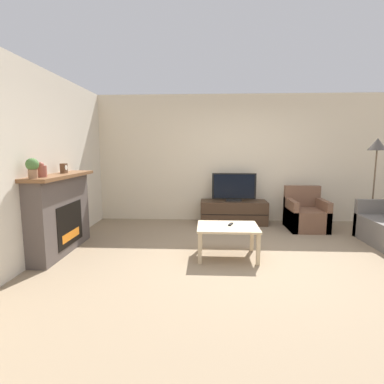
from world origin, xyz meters
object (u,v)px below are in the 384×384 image
at_px(mantel_clock, 64,168).
at_px(armchair, 305,215).
at_px(remote, 231,224).
at_px(fireplace, 60,213).
at_px(coffee_table, 228,230).
at_px(mantel_vase_left, 41,171).
at_px(tv, 234,188).
at_px(tv_stand, 233,212).
at_px(floor_lamp, 377,151).
at_px(potted_plant, 32,167).

bearing_deg(mantel_clock, armchair, 18.42).
distance_m(armchair, remote, 2.24).
distance_m(fireplace, remote, 2.55).
relative_size(coffee_table, remote, 5.61).
xyz_separation_m(mantel_vase_left, coffee_table, (2.49, 0.36, -0.87)).
bearing_deg(mantel_clock, tv, 32.20).
height_order(mantel_vase_left, mantel_clock, mantel_vase_left).
relative_size(tv_stand, remote, 8.88).
height_order(mantel_clock, tv_stand, mantel_clock).
distance_m(mantel_clock, remote, 2.66).
relative_size(tv_stand, floor_lamp, 0.78).
distance_m(fireplace, potted_plant, 0.99).
bearing_deg(tv, armchair, -14.67).
relative_size(mantel_vase_left, potted_plant, 0.77).
bearing_deg(tv, coffee_table, -97.42).
height_order(mantel_vase_left, armchair, mantel_vase_left).
height_order(tv, armchair, tv).
xyz_separation_m(mantel_vase_left, mantel_clock, (0.00, 0.63, -0.01)).
xyz_separation_m(potted_plant, coffee_table, (2.49, 0.56, -0.93)).
height_order(fireplace, remote, fireplace).
bearing_deg(fireplace, mantel_vase_left, -87.95).
bearing_deg(remote, mantel_vase_left, -150.49).
xyz_separation_m(armchair, floor_lamp, (1.15, -0.18, 1.24)).
bearing_deg(fireplace, floor_lamp, 14.25).
distance_m(mantel_clock, coffee_table, 2.64).
xyz_separation_m(mantel_clock, remote, (2.53, -0.20, -0.79)).
relative_size(fireplace, mantel_clock, 10.43).
xyz_separation_m(coffee_table, floor_lamp, (2.78, 1.45, 1.11)).
height_order(potted_plant, tv_stand, potted_plant).
height_order(potted_plant, remote, potted_plant).
relative_size(mantel_vase_left, tv_stand, 0.14).
relative_size(mantel_vase_left, coffee_table, 0.23).
distance_m(mantel_vase_left, potted_plant, 0.20).
height_order(mantel_clock, coffee_table, mantel_clock).
xyz_separation_m(mantel_clock, armchair, (4.11, 1.37, -0.99)).
distance_m(mantel_vase_left, mantel_clock, 0.63).
xyz_separation_m(tv_stand, remote, (-0.21, -1.93, 0.23)).
relative_size(potted_plant, coffee_table, 0.29).
xyz_separation_m(mantel_vase_left, potted_plant, (-0.00, -0.20, 0.06)).
xyz_separation_m(armchair, coffee_table, (-1.63, -1.63, 0.13)).
height_order(potted_plant, coffee_table, potted_plant).
height_order(fireplace, armchair, fireplace).
xyz_separation_m(mantel_vase_left, floor_lamp, (5.27, 1.81, 0.24)).
bearing_deg(fireplace, potted_plant, -88.55).
relative_size(mantel_vase_left, armchair, 0.24).
relative_size(mantel_clock, remote, 0.97).
xyz_separation_m(fireplace, mantel_vase_left, (0.02, -0.47, 0.67)).
relative_size(mantel_vase_left, tv, 0.22).
height_order(armchair, remote, armchair).
height_order(coffee_table, remote, remote).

